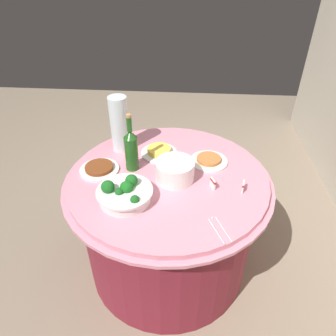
% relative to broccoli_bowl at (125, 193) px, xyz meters
% --- Properties ---
extents(ground_plane, '(6.00, 6.00, 0.00)m').
position_rel_broccoli_bowl_xyz_m(ground_plane, '(-0.22, 0.20, -0.78)').
color(ground_plane, gray).
extents(buffet_table, '(1.16, 1.16, 0.74)m').
position_rel_broccoli_bowl_xyz_m(buffet_table, '(-0.22, 0.20, -0.41)').
color(buffet_table, maroon).
rests_on(buffet_table, ground_plane).
extents(broccoli_bowl, '(0.28, 0.28, 0.12)m').
position_rel_broccoli_bowl_xyz_m(broccoli_bowl, '(0.00, 0.00, 0.00)').
color(broccoli_bowl, white).
rests_on(broccoli_bowl, buffet_table).
extents(plate_stack, '(0.21, 0.21, 0.11)m').
position_rel_broccoli_bowl_xyz_m(plate_stack, '(-0.19, 0.24, 0.01)').
color(plate_stack, white).
rests_on(plate_stack, buffet_table).
extents(wine_bottle, '(0.07, 0.07, 0.34)m').
position_rel_broccoli_bowl_xyz_m(wine_bottle, '(-0.27, -0.01, 0.09)').
color(wine_bottle, '#1C5118').
rests_on(wine_bottle, buffet_table).
extents(decorative_fruit_vase, '(0.11, 0.11, 0.34)m').
position_rel_broccoli_bowl_xyz_m(decorative_fruit_vase, '(-0.47, -0.11, 0.11)').
color(decorative_fruit_vase, silver).
rests_on(decorative_fruit_vase, buffet_table).
extents(serving_tongs, '(0.16, 0.10, 0.01)m').
position_rel_broccoli_bowl_xyz_m(serving_tongs, '(0.17, 0.46, -0.04)').
color(serving_tongs, silver).
rests_on(serving_tongs, buffet_table).
extents(food_plate_peanuts, '(0.22, 0.22, 0.03)m').
position_rel_broccoli_bowl_xyz_m(food_plate_peanuts, '(-0.36, 0.43, -0.03)').
color(food_plate_peanuts, white).
rests_on(food_plate_peanuts, buffet_table).
extents(food_plate_fried_egg, '(0.22, 0.22, 0.04)m').
position_rel_broccoli_bowl_xyz_m(food_plate_fried_egg, '(-0.43, 0.13, -0.03)').
color(food_plate_fried_egg, white).
rests_on(food_plate_fried_egg, buffet_table).
extents(food_plate_stir_fry, '(0.22, 0.22, 0.03)m').
position_rel_broccoli_bowl_xyz_m(food_plate_stir_fry, '(-0.23, -0.19, -0.03)').
color(food_plate_stir_fry, white).
rests_on(food_plate_stir_fry, buffet_table).
extents(label_placard_front, '(0.05, 0.03, 0.05)m').
position_rel_broccoli_bowl_xyz_m(label_placard_front, '(-0.13, 0.44, -0.01)').
color(label_placard_front, white).
rests_on(label_placard_front, buffet_table).
extents(label_placard_mid, '(0.05, 0.02, 0.05)m').
position_rel_broccoli_bowl_xyz_m(label_placard_mid, '(-0.11, 0.59, -0.01)').
color(label_placard_mid, white).
rests_on(label_placard_mid, buffet_table).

